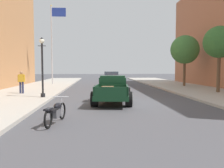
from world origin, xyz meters
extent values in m
plane|color=#47474C|center=(0.00, 0.00, 0.00)|extent=(140.00, 140.00, 0.00)
cube|color=black|center=(-0.72, -0.15, 0.54)|extent=(2.28, 5.06, 0.24)
cube|color=black|center=(-0.68, 0.20, 1.06)|extent=(1.67, 1.26, 0.80)
cube|color=black|center=(-0.69, 0.15, 1.52)|extent=(1.53, 1.09, 0.12)
cube|color=#3D4C5B|center=(-0.62, 0.77, 1.22)|extent=(1.32, 0.18, 0.44)
cube|color=black|center=(-0.54, 1.49, 0.92)|extent=(1.48, 1.63, 0.52)
cube|color=silver|center=(-0.45, 2.29, 0.90)|extent=(0.69, 0.17, 0.47)
cube|color=black|center=(-0.87, -1.54, 0.68)|extent=(1.91, 2.27, 0.04)
cube|color=black|center=(-1.67, -1.45, 0.90)|extent=(0.31, 2.10, 0.44)
cube|color=black|center=(-0.06, -1.63, 0.90)|extent=(0.31, 2.10, 0.44)
cube|color=black|center=(-0.98, -2.54, 0.90)|extent=(1.62, 0.26, 0.44)
cube|color=black|center=(-0.76, -0.53, 0.90)|extent=(1.62, 0.26, 0.44)
cylinder|color=black|center=(-1.46, 1.29, 0.40)|extent=(0.44, 0.83, 0.80)
cylinder|color=silver|center=(-1.65, 1.31, 0.40)|extent=(0.08, 0.65, 0.66)
cylinder|color=silver|center=(-1.66, 1.31, 0.40)|extent=(0.05, 0.24, 0.24)
cylinder|color=black|center=(0.32, 1.09, 0.40)|extent=(0.44, 0.83, 0.80)
cylinder|color=silver|center=(0.50, 1.07, 0.40)|extent=(0.08, 0.65, 0.66)
cylinder|color=silver|center=(0.51, 1.07, 0.40)|extent=(0.05, 0.24, 0.24)
cylinder|color=black|center=(-1.76, -1.39, 0.40)|extent=(0.44, 0.83, 0.80)
cylinder|color=silver|center=(-1.94, -1.37, 0.40)|extent=(0.08, 0.65, 0.66)
cylinder|color=silver|center=(-1.95, -1.37, 0.40)|extent=(0.05, 0.24, 0.24)
cylinder|color=black|center=(0.03, -1.58, 0.40)|extent=(0.44, 0.83, 0.80)
cylinder|color=silver|center=(0.21, -1.60, 0.40)|extent=(0.08, 0.65, 0.66)
cylinder|color=silver|center=(0.22, -1.61, 0.40)|extent=(0.05, 0.24, 0.24)
cube|color=olive|center=(-1.09, -1.87, 0.90)|extent=(0.64, 0.50, 0.40)
cube|color=#3D2D1E|center=(-1.09, -1.87, 0.90)|extent=(0.62, 0.12, 0.42)
cube|color=brown|center=(-0.62, -1.26, 0.84)|extent=(0.44, 0.32, 0.28)
torus|color=black|center=(-3.00, -4.39, 0.33)|extent=(0.19, 0.67, 0.67)
torus|color=black|center=(-3.26, -5.81, 0.33)|extent=(0.19, 0.67, 0.67)
cube|color=#4C4C51|center=(-3.14, -5.15, 0.38)|extent=(0.31, 0.48, 0.28)
ellipsoid|color=black|center=(-3.09, -4.90, 0.61)|extent=(0.35, 0.56, 0.24)
cube|color=black|center=(-3.18, -5.39, 0.53)|extent=(0.32, 0.59, 0.10)
cylinder|color=silver|center=(-3.01, -4.45, 0.64)|extent=(0.09, 0.26, 0.58)
cylinder|color=silver|center=(-3.03, -4.56, 0.91)|extent=(0.62, 0.15, 0.04)
cube|color=black|center=(-3.26, -5.81, 0.66)|extent=(0.25, 0.43, 0.06)
cube|color=#AD1E1E|center=(0.03, 12.98, 0.61)|extent=(1.80, 4.33, 0.80)
cube|color=#384C5B|center=(0.03, 12.83, 1.33)|extent=(1.56, 2.03, 0.64)
cylinder|color=black|center=(-0.77, 14.29, 0.33)|extent=(0.23, 0.66, 0.66)
cylinder|color=black|center=(0.88, 14.26, 0.33)|extent=(0.23, 0.66, 0.66)
cylinder|color=black|center=(-0.82, 11.71, 0.33)|extent=(0.23, 0.66, 0.66)
cylinder|color=black|center=(0.84, 11.68, 0.33)|extent=(0.23, 0.66, 0.66)
cylinder|color=#232847|center=(-7.29, 4.08, 0.58)|extent=(0.14, 0.14, 0.86)
cylinder|color=#232847|center=(-7.11, 4.08, 0.58)|extent=(0.14, 0.14, 0.86)
cube|color=gold|center=(-7.20, 4.08, 1.29)|extent=(0.36, 0.22, 0.56)
cylinder|color=gold|center=(-7.42, 4.08, 1.26)|extent=(0.09, 0.09, 0.54)
cylinder|color=gold|center=(-6.98, 4.08, 1.26)|extent=(0.09, 0.09, 0.54)
sphere|color=#9E7051|center=(-7.20, 4.08, 1.69)|extent=(0.22, 0.22, 0.22)
cylinder|color=black|center=(-5.11, 1.69, 0.27)|extent=(0.28, 0.28, 0.24)
cylinder|color=black|center=(-5.11, 1.69, 1.99)|extent=(0.12, 0.12, 3.20)
cylinder|color=black|center=(-5.11, 1.69, 3.44)|extent=(0.50, 0.04, 0.04)
sphere|color=silver|center=(-5.11, 1.69, 3.75)|extent=(0.32, 0.32, 0.32)
cone|color=black|center=(-5.11, 1.69, 3.93)|extent=(0.24, 0.24, 0.14)
cylinder|color=#B2B2B7|center=(-6.80, 14.22, 4.65)|extent=(0.12, 0.12, 9.00)
sphere|color=gold|center=(-6.80, 14.22, 9.23)|extent=(0.16, 0.16, 0.16)
cube|color=navy|center=(-5.94, 14.22, 8.50)|extent=(1.60, 0.03, 1.00)
cylinder|color=brown|center=(7.87, 4.00, 1.63)|extent=(0.26, 0.26, 2.96)
sphere|color=#33662D|center=(7.87, 4.00, 4.04)|extent=(2.47, 2.47, 2.47)
cylinder|color=brown|center=(7.69, 10.61, 1.51)|extent=(0.26, 0.26, 2.72)
sphere|color=#3D7538|center=(7.69, 10.61, 3.99)|extent=(2.99, 2.99, 2.99)
camera|label=1|loc=(-1.67, -13.58, 2.01)|focal=37.41mm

